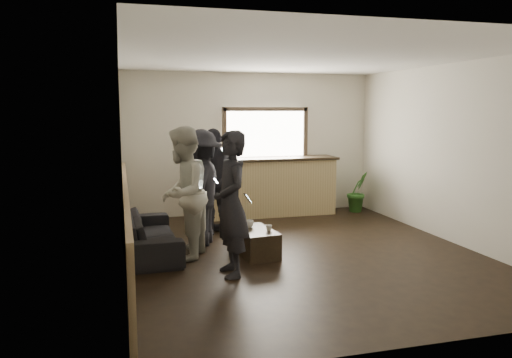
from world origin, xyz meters
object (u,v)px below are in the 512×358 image
object	(u,v)px
person_d	(215,181)
person_a	(231,204)
person_b	(183,194)
cup_a	(249,224)
potted_plant	(358,192)
cup_b	(269,228)
coffee_table	(255,242)
bar_counter	(269,183)
person_c	(201,187)
sofa	(149,234)

from	to	relation	value
person_d	person_a	bearing A→B (deg)	52.88
person_a	person_b	distance (m)	0.99
cup_a	potted_plant	xyz separation A→B (m)	(2.89, 2.29, -0.01)
cup_b	potted_plant	bearing A→B (deg)	43.83
cup_a	cup_b	distance (m)	0.35
coffee_table	cup_a	distance (m)	0.29
bar_counter	person_d	xyz separation A→B (m)	(-1.29, -1.16, 0.25)
person_b	person_d	bearing A→B (deg)	176.24
bar_counter	cup_b	xyz separation A→B (m)	(-0.82, -2.73, -0.22)
person_a	cup_a	bearing A→B (deg)	149.13
cup_b	person_b	world-z (taller)	person_b
cup_a	person_c	xyz separation A→B (m)	(-0.59, 0.65, 0.46)
coffee_table	person_c	xyz separation A→B (m)	(-0.65, 0.79, 0.71)
person_c	person_d	size ratio (longest dim) A/B	1.01
sofa	person_a	xyz separation A→B (m)	(0.94, -1.26, 0.63)
potted_plant	person_c	world-z (taller)	person_c
coffee_table	potted_plant	world-z (taller)	potted_plant
sofa	person_d	world-z (taller)	person_d
potted_plant	person_b	xyz separation A→B (m)	(-3.85, -2.34, 0.51)
bar_counter	cup_a	world-z (taller)	bar_counter
cup_b	person_b	distance (m)	1.30
cup_b	person_b	bearing A→B (deg)	169.47
cup_b	person_c	world-z (taller)	person_c
coffee_table	person_d	world-z (taller)	person_d
bar_counter	potted_plant	world-z (taller)	bar_counter
sofa	person_a	bearing A→B (deg)	-144.96
person_a	person_b	bearing A→B (deg)	-153.70
coffee_table	cup_a	xyz separation A→B (m)	(-0.06, 0.14, 0.24)
cup_b	person_c	xyz separation A→B (m)	(-0.81, 0.92, 0.48)
cup_a	sofa	bearing A→B (deg)	165.73
coffee_table	person_a	distance (m)	1.18
person_b	cup_b	bearing A→B (deg)	103.25
bar_counter	person_b	world-z (taller)	bar_counter
person_b	person_d	xyz separation A→B (m)	(0.71, 1.36, -0.04)
coffee_table	person_d	size ratio (longest dim) A/B	0.48
person_a	cup_b	bearing A→B (deg)	129.11
cup_b	potted_plant	xyz separation A→B (m)	(2.67, 2.56, -0.00)
bar_counter	person_c	size ratio (longest dim) A/B	1.51
coffee_table	cup_b	bearing A→B (deg)	-37.87
sofa	cup_a	xyz separation A→B (m)	(1.41, -0.36, 0.14)
coffee_table	person_d	bearing A→B (deg)	102.05
cup_b	person_a	world-z (taller)	person_a
coffee_table	potted_plant	bearing A→B (deg)	40.67
cup_a	person_a	distance (m)	1.13
sofa	person_c	xyz separation A→B (m)	(0.82, 0.29, 0.61)
bar_counter	cup_a	distance (m)	2.68
person_d	sofa	bearing A→B (deg)	7.67
person_b	person_a	bearing A→B (deg)	53.82
sofa	potted_plant	world-z (taller)	potted_plant
cup_b	person_c	size ratio (longest dim) A/B	0.05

